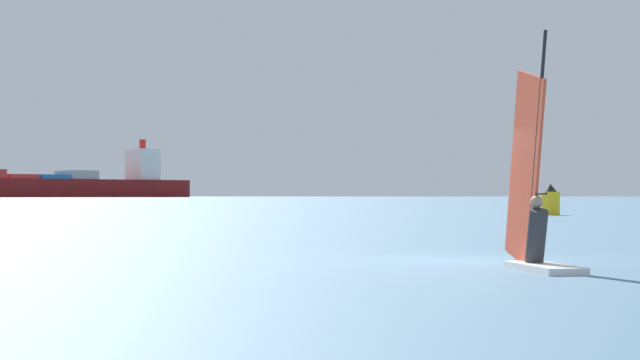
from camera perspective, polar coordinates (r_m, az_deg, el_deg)
name	(u,v)px	position (r m, az deg, el deg)	size (l,w,h in m)	color
ground_plane	(477,261)	(21.95, 7.96, -4.10)	(4000.00, 4000.00, 0.00)	#476B84
windsurfer	(534,215)	(19.61, 10.81, -1.75)	(1.19, 3.03, 4.07)	white
cargo_ship	(18,184)	(670.63, -15.07, -0.19)	(178.12, 165.40, 35.86)	maroon
distant_headland	(243,182)	(1299.48, -3.92, -0.09)	(1284.64, 265.25, 33.48)	#60665B
channel_buoy	(550,201)	(72.90, 11.61, -1.06)	(1.20, 1.20, 1.99)	yellow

